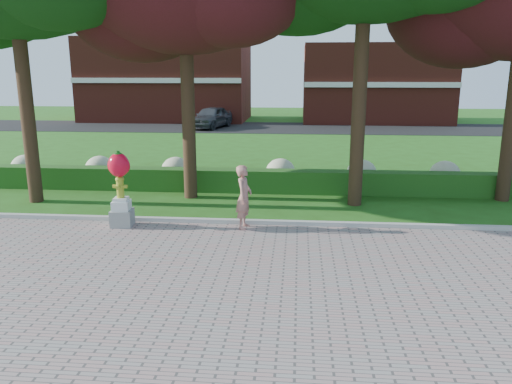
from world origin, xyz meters
TOP-DOWN VIEW (x-y plane):
  - ground at (0.00, 0.00)m, footprint 100.00×100.00m
  - walkway at (0.00, -4.00)m, footprint 40.00×14.00m
  - curb at (0.00, 3.00)m, footprint 40.00×0.18m
  - lawn_hedge at (0.00, 7.00)m, footprint 24.00×0.70m
  - hydrangea_row at (0.57, 8.00)m, footprint 20.10×1.10m
  - street at (0.00, 28.00)m, footprint 50.00×8.00m
  - building_left at (-10.00, 34.00)m, footprint 14.00×8.00m
  - building_right at (8.00, 34.00)m, footprint 12.00×8.00m
  - hydrant_sculpture at (-3.17, 2.50)m, footprint 0.61×0.61m
  - woman at (0.21, 2.60)m, footprint 0.50×0.69m
  - parked_car at (-5.02, 27.32)m, footprint 3.08×5.11m

SIDE VIEW (x-z plane):
  - ground at x=0.00m, z-range 0.00..0.00m
  - street at x=0.00m, z-range 0.00..0.02m
  - walkway at x=0.00m, z-range 0.00..0.04m
  - curb at x=0.00m, z-range 0.00..0.15m
  - lawn_hedge at x=0.00m, z-range 0.00..0.80m
  - hydrangea_row at x=0.57m, z-range 0.06..1.04m
  - parked_car at x=-5.02m, z-range 0.02..1.65m
  - woman at x=0.21m, z-range 0.04..1.78m
  - hydrant_sculpture at x=-3.17m, z-range 0.10..2.20m
  - building_right at x=8.00m, z-range 0.00..6.40m
  - building_left at x=-10.00m, z-range 0.00..7.00m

